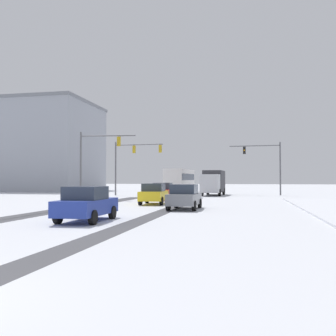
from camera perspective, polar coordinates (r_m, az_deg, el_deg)
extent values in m
cube|color=#4C4C51|center=(22.07, -1.30, -6.76)|extent=(1.05, 36.75, 0.01)
cube|color=#4C4C51|center=(24.20, -15.76, -6.25)|extent=(0.81, 36.75, 0.01)
cube|color=#4C4C51|center=(24.60, -17.50, -6.16)|extent=(1.00, 36.75, 0.01)
cylinder|color=#56565B|center=(37.56, -12.94, 0.33)|extent=(0.18, 0.18, 6.50)
cylinder|color=#56565B|center=(36.93, -8.98, 4.78)|extent=(5.36, 0.53, 0.12)
cube|color=#B79319|center=(36.59, -7.37, 3.96)|extent=(0.34, 0.26, 0.90)
sphere|color=black|center=(36.77, -7.30, 4.41)|extent=(0.20, 0.20, 0.20)
sphere|color=orange|center=(36.74, -7.31, 3.94)|extent=(0.20, 0.20, 0.20)
sphere|color=black|center=(36.71, -7.31, 3.47)|extent=(0.20, 0.20, 0.20)
cylinder|color=#56565B|center=(48.31, 16.45, -0.09)|extent=(0.18, 0.18, 6.50)
cylinder|color=#56565B|center=(48.49, 12.79, 3.25)|extent=(6.12, 0.48, 0.12)
cube|color=black|center=(48.51, 11.35, 2.59)|extent=(0.33, 0.26, 0.90)
sphere|color=black|center=(48.38, 11.33, 2.96)|extent=(0.20, 0.20, 0.20)
sphere|color=orange|center=(48.35, 11.33, 2.61)|extent=(0.20, 0.20, 0.20)
sphere|color=black|center=(48.33, 11.34, 2.25)|extent=(0.20, 0.20, 0.20)
cylinder|color=#56565B|center=(46.83, -7.84, -0.09)|extent=(0.18, 0.18, 6.50)
cylinder|color=#56565B|center=(45.86, -4.39, 3.50)|extent=(5.99, 0.59, 0.12)
cube|color=#B79319|center=(46.03, -5.09, 2.80)|extent=(0.34, 0.26, 0.90)
sphere|color=black|center=(46.20, -5.02, 3.15)|extent=(0.20, 0.20, 0.20)
sphere|color=orange|center=(46.18, -5.02, 2.78)|extent=(0.20, 0.20, 0.20)
sphere|color=black|center=(46.16, -5.02, 2.41)|extent=(0.20, 0.20, 0.20)
cube|color=#B79319|center=(44.94, -1.16, 2.90)|extent=(0.34, 0.26, 0.90)
sphere|color=black|center=(45.12, -1.10, 3.26)|extent=(0.20, 0.20, 0.20)
sphere|color=orange|center=(45.09, -1.10, 2.88)|extent=(0.20, 0.20, 0.20)
sphere|color=black|center=(45.07, -1.10, 2.50)|extent=(0.20, 0.20, 0.20)
cube|color=red|center=(35.80, -0.73, -3.75)|extent=(1.88, 4.17, 0.70)
cube|color=#2D3847|center=(35.64, -0.77, -2.71)|extent=(1.64, 1.97, 0.60)
cylinder|color=black|center=(37.21, -1.62, -4.21)|extent=(0.25, 0.65, 0.64)
cylinder|color=black|center=(36.94, 0.84, -4.23)|extent=(0.25, 0.65, 0.64)
cylinder|color=black|center=(34.72, -2.41, -4.39)|extent=(0.25, 0.65, 0.64)
cylinder|color=black|center=(34.43, 0.23, -4.41)|extent=(0.25, 0.65, 0.64)
cube|color=yellow|center=(29.90, -2.12, -4.15)|extent=(1.92, 4.19, 0.70)
cube|color=#2D3847|center=(29.73, -2.17, -2.91)|extent=(1.66, 1.98, 0.60)
cylinder|color=black|center=(31.32, -3.15, -4.68)|extent=(0.26, 0.65, 0.64)
cylinder|color=black|center=(31.03, -0.22, -4.71)|extent=(0.26, 0.65, 0.64)
cylinder|color=black|center=(28.84, -4.17, -4.93)|extent=(0.26, 0.65, 0.64)
cylinder|color=black|center=(28.53, -0.99, -4.97)|extent=(0.26, 0.65, 0.64)
cube|color=slate|center=(24.79, 2.50, -4.65)|extent=(1.75, 4.12, 0.70)
cube|color=#2D3847|center=(24.62, 2.44, -3.16)|extent=(1.58, 1.92, 0.60)
cylinder|color=black|center=(26.21, 1.24, -5.26)|extent=(0.23, 0.64, 0.64)
cylinder|color=black|center=(25.94, 4.75, -5.29)|extent=(0.23, 0.64, 0.64)
cylinder|color=black|center=(23.72, 0.04, -5.64)|extent=(0.23, 0.64, 0.64)
cylinder|color=black|center=(23.43, 3.92, -5.68)|extent=(0.23, 0.64, 0.64)
cube|color=#233899|center=(18.16, -12.04, -5.70)|extent=(1.78, 4.13, 0.70)
cube|color=#2D3847|center=(17.99, -12.21, -3.67)|extent=(1.60, 1.93, 0.60)
cylinder|color=black|center=(19.67, -12.80, -6.41)|extent=(0.23, 0.64, 0.64)
cylinder|color=black|center=(19.09, -8.31, -6.58)|extent=(0.23, 0.64, 0.64)
cylinder|color=black|center=(17.38, -16.15, -7.01)|extent=(0.23, 0.64, 0.64)
cylinder|color=black|center=(16.72, -11.16, -7.26)|extent=(0.23, 0.64, 0.64)
cube|color=silver|center=(55.28, 1.82, -1.72)|extent=(2.72, 11.05, 2.90)
cube|color=#283342|center=(55.28, 1.82, -1.35)|extent=(2.75, 10.17, 0.90)
cylinder|color=black|center=(51.29, 2.31, -3.34)|extent=(0.32, 0.97, 0.96)
cylinder|color=black|center=(51.78, -0.28, -3.32)|extent=(0.32, 0.97, 0.96)
cylinder|color=black|center=(58.33, 3.59, -3.14)|extent=(0.32, 0.97, 0.96)
cylinder|color=black|center=(58.76, 1.30, -3.13)|extent=(0.32, 0.97, 0.96)
cube|color=#B7BABF|center=(43.84, 6.32, -2.31)|extent=(2.19, 2.29, 2.10)
cube|color=#333338|center=(47.51, 6.93, -1.96)|extent=(2.42, 5.29, 2.60)
cylinder|color=black|center=(44.17, 7.71, -3.67)|extent=(0.32, 0.85, 0.84)
cylinder|color=black|center=(44.45, 5.11, -3.66)|extent=(0.32, 0.85, 0.84)
cylinder|color=black|center=(48.83, 8.33, -3.47)|extent=(0.32, 0.85, 0.84)
cylinder|color=black|center=(49.08, 5.97, -3.47)|extent=(0.32, 0.85, 0.84)
cube|color=#9399A3|center=(69.83, -20.76, 2.69)|extent=(24.01, 15.35, 14.31)
cube|color=slate|center=(70.77, -20.70, 8.68)|extent=(24.31, 15.65, 0.50)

